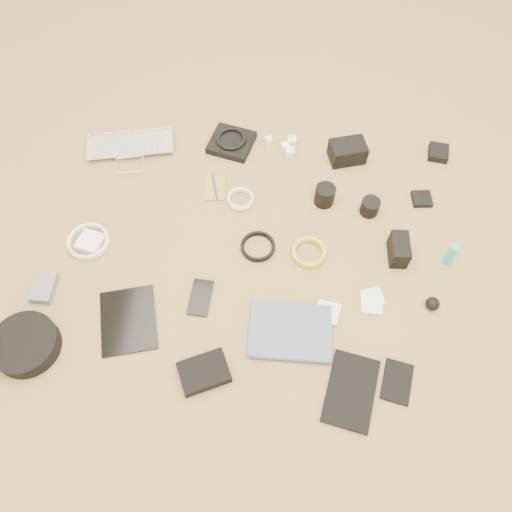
# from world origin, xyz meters

# --- Properties ---
(laptop) EXTENTS (0.38, 0.30, 0.03)m
(laptop) POSITION_xyz_m (-0.49, 0.39, 0.01)
(laptop) COLOR silver
(laptop) RESTS_ON ground
(headphone_pouch) EXTENTS (0.19, 0.19, 0.03)m
(headphone_pouch) POSITION_xyz_m (-0.10, 0.48, 0.01)
(headphone_pouch) COLOR black
(headphone_pouch) RESTS_ON ground
(headphones) EXTENTS (0.15, 0.15, 0.02)m
(headphones) POSITION_xyz_m (-0.10, 0.48, 0.04)
(headphones) COLOR black
(headphones) RESTS_ON headphone_pouch
(charger_a) EXTENTS (0.03, 0.03, 0.03)m
(charger_a) POSITION_xyz_m (0.04, 0.50, 0.01)
(charger_a) COLOR white
(charger_a) RESTS_ON ground
(charger_b) EXTENTS (0.04, 0.04, 0.03)m
(charger_b) POSITION_xyz_m (0.13, 0.51, 0.02)
(charger_b) COLOR white
(charger_b) RESTS_ON ground
(charger_c) EXTENTS (0.04, 0.04, 0.03)m
(charger_c) POSITION_xyz_m (0.11, 0.48, 0.01)
(charger_c) COLOR white
(charger_c) RESTS_ON ground
(charger_d) EXTENTS (0.03, 0.03, 0.03)m
(charger_d) POSITION_xyz_m (0.13, 0.45, 0.02)
(charger_d) COLOR white
(charger_d) RESTS_ON ground
(dslr_camera) EXTENTS (0.15, 0.12, 0.08)m
(dslr_camera) POSITION_xyz_m (0.35, 0.45, 0.04)
(dslr_camera) COLOR black
(dslr_camera) RESTS_ON ground
(lens_pouch) EXTENTS (0.08, 0.09, 0.03)m
(lens_pouch) POSITION_xyz_m (0.70, 0.49, 0.01)
(lens_pouch) COLOR black
(lens_pouch) RESTS_ON ground
(notebook_olive) EXTENTS (0.08, 0.12, 0.01)m
(notebook_olive) POSITION_xyz_m (-0.14, 0.26, 0.00)
(notebook_olive) COLOR olive
(notebook_olive) RESTS_ON ground
(pen_blue) EXTENTS (0.04, 0.12, 0.01)m
(pen_blue) POSITION_xyz_m (-0.14, 0.26, 0.01)
(pen_blue) COLOR #132F9F
(pen_blue) RESTS_ON notebook_olive
(cable_white_a) EXTENTS (0.13, 0.13, 0.01)m
(cable_white_a) POSITION_xyz_m (-0.04, 0.21, 0.01)
(cable_white_a) COLOR silver
(cable_white_a) RESTS_ON ground
(lens_a) EXTENTS (0.10, 0.10, 0.08)m
(lens_a) POSITION_xyz_m (0.26, 0.23, 0.04)
(lens_a) COLOR black
(lens_a) RESTS_ON ground
(lens_b) EXTENTS (0.08, 0.08, 0.06)m
(lens_b) POSITION_xyz_m (0.43, 0.20, 0.03)
(lens_b) COLOR black
(lens_b) RESTS_ON ground
(card_reader) EXTENTS (0.08, 0.08, 0.02)m
(card_reader) POSITION_xyz_m (0.62, 0.27, 0.01)
(card_reader) COLOR black
(card_reader) RESTS_ON ground
(power_brick) EXTENTS (0.10, 0.10, 0.03)m
(power_brick) POSITION_xyz_m (-0.54, -0.02, 0.02)
(power_brick) COLOR white
(power_brick) RESTS_ON ground
(cable_white_b) EXTENTS (0.15, 0.15, 0.01)m
(cable_white_b) POSITION_xyz_m (-0.55, -0.01, 0.01)
(cable_white_b) COLOR silver
(cable_white_b) RESTS_ON ground
(cable_black) EXTENTS (0.14, 0.14, 0.01)m
(cable_black) POSITION_xyz_m (0.04, 0.01, 0.01)
(cable_black) COLOR black
(cable_black) RESTS_ON ground
(cable_yellow) EXTENTS (0.16, 0.16, 0.01)m
(cable_yellow) POSITION_xyz_m (0.22, 0.00, 0.01)
(cable_yellow) COLOR gold
(cable_yellow) RESTS_ON ground
(flash) EXTENTS (0.06, 0.11, 0.08)m
(flash) POSITION_xyz_m (0.52, 0.02, 0.04)
(flash) COLOR black
(flash) RESTS_ON ground
(lens_cleaner) EXTENTS (0.03, 0.03, 0.10)m
(lens_cleaner) POSITION_xyz_m (0.68, 0.01, 0.05)
(lens_cleaner) COLOR #19A8A8
(lens_cleaner) RESTS_ON ground
(battery_charger) EXTENTS (0.07, 0.11, 0.03)m
(battery_charger) POSITION_xyz_m (-0.65, -0.20, 0.02)
(battery_charger) COLOR #5C5C61
(battery_charger) RESTS_ON ground
(tablet) EXTENTS (0.23, 0.26, 0.01)m
(tablet) POSITION_xyz_m (-0.35, -0.29, 0.01)
(tablet) COLOR black
(tablet) RESTS_ON ground
(phone) EXTENTS (0.07, 0.13, 0.01)m
(phone) POSITION_xyz_m (-0.13, -0.19, 0.01)
(phone) COLOR black
(phone) RESTS_ON ground
(filter_case_left) EXTENTS (0.09, 0.09, 0.01)m
(filter_case_left) POSITION_xyz_m (0.28, -0.21, 0.01)
(filter_case_left) COLOR silver
(filter_case_left) RESTS_ON ground
(filter_case_mid) EXTENTS (0.08, 0.08, 0.01)m
(filter_case_mid) POSITION_xyz_m (0.43, -0.15, 0.00)
(filter_case_mid) COLOR silver
(filter_case_mid) RESTS_ON ground
(filter_case_right) EXTENTS (0.07, 0.07, 0.01)m
(filter_case_right) POSITION_xyz_m (0.42, -0.17, 0.00)
(filter_case_right) COLOR silver
(filter_case_right) RESTS_ON ground
(air_blower) EXTENTS (0.05, 0.05, 0.04)m
(air_blower) POSITION_xyz_m (0.62, -0.16, 0.02)
(air_blower) COLOR black
(air_blower) RESTS_ON ground
(headphone_case) EXTENTS (0.26, 0.26, 0.06)m
(headphone_case) POSITION_xyz_m (-0.64, -0.40, 0.03)
(headphone_case) COLOR black
(headphone_case) RESTS_ON ground
(drive_case) EXTENTS (0.18, 0.15, 0.04)m
(drive_case) POSITION_xyz_m (-0.09, -0.44, 0.02)
(drive_case) COLOR black
(drive_case) RESTS_ON ground
(paperback) EXTENTS (0.25, 0.19, 0.03)m
(paperback) POSITION_xyz_m (0.17, -0.38, 0.01)
(paperback) COLOR #41516E
(paperback) RESTS_ON ground
(notebook_black_a) EXTENTS (0.18, 0.25, 0.02)m
(notebook_black_a) POSITION_xyz_m (0.35, -0.46, 0.01)
(notebook_black_a) COLOR black
(notebook_black_a) RESTS_ON ground
(notebook_black_b) EXTENTS (0.11, 0.14, 0.01)m
(notebook_black_b) POSITION_xyz_m (0.49, -0.42, 0.01)
(notebook_black_b) COLOR black
(notebook_black_b) RESTS_ON ground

